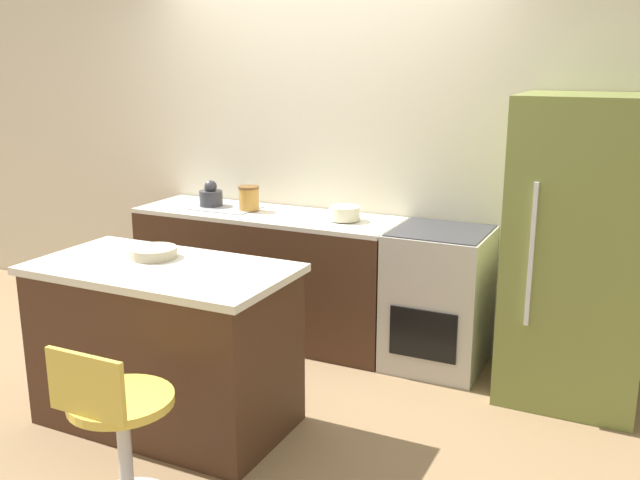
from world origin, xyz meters
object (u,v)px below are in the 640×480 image
(refrigerator, at_px, (580,251))
(kettle, at_px, (211,196))
(stool_chair, at_px, (119,431))
(mixing_bowl, at_px, (344,213))
(oven_range, at_px, (438,299))

(refrigerator, relative_size, kettle, 9.44)
(kettle, bearing_deg, stool_chair, -66.08)
(stool_chair, xyz_separation_m, kettle, (-0.93, 2.10, 0.58))
(kettle, xyz_separation_m, mixing_bowl, (1.05, 0.00, -0.03))
(refrigerator, relative_size, mixing_bowl, 8.60)
(oven_range, bearing_deg, mixing_bowl, 179.41)
(kettle, height_order, mixing_bowl, kettle)
(stool_chair, bearing_deg, oven_range, 69.79)
(refrigerator, bearing_deg, stool_chair, -128.06)
(refrigerator, bearing_deg, kettle, 178.52)
(refrigerator, distance_m, kettle, 2.53)
(kettle, distance_m, mixing_bowl, 1.05)
(stool_chair, relative_size, kettle, 4.37)
(refrigerator, height_order, mixing_bowl, refrigerator)
(refrigerator, relative_size, stool_chair, 2.16)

